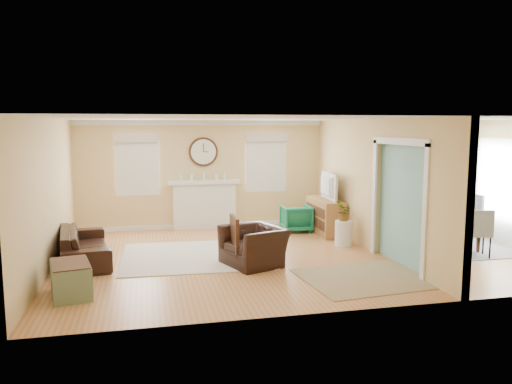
% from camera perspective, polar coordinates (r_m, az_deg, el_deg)
% --- Properties ---
extents(floor, '(9.00, 9.00, 0.00)m').
position_cam_1_polar(floor, '(9.77, 5.01, -7.09)').
color(floor, '#AA6D41').
rests_on(floor, ground).
extents(wall_back, '(9.00, 0.02, 2.60)m').
position_cam_1_polar(wall_back, '(12.40, 0.88, 2.16)').
color(wall_back, '#E3BF84').
rests_on(wall_back, ground).
extents(wall_front, '(9.00, 0.02, 2.60)m').
position_cam_1_polar(wall_front, '(6.76, 12.85, -2.55)').
color(wall_front, '#E3BF84').
rests_on(wall_front, ground).
extents(wall_left, '(0.02, 6.00, 2.60)m').
position_cam_1_polar(wall_left, '(9.22, -22.61, -0.28)').
color(wall_left, '#E3BF84').
rests_on(wall_left, ground).
extents(wall_right, '(0.02, 6.00, 2.60)m').
position_cam_1_polar(wall_right, '(11.70, 26.59, 1.04)').
color(wall_right, '#E3BF84').
rests_on(wall_right, ground).
extents(ceiling, '(9.00, 6.00, 0.02)m').
position_cam_1_polar(ceiling, '(9.46, 5.19, 8.35)').
color(ceiling, white).
rests_on(ceiling, wall_back).
extents(partition, '(0.17, 6.00, 2.60)m').
position_cam_1_polar(partition, '(10.33, 12.63, 1.22)').
color(partition, '#E3BF84').
rests_on(partition, ground).
extents(fireplace, '(1.70, 0.30, 1.17)m').
position_cam_1_polar(fireplace, '(12.11, -5.91, -1.36)').
color(fireplace, white).
rests_on(fireplace, ground).
extents(wall_clock, '(0.70, 0.07, 0.70)m').
position_cam_1_polar(wall_clock, '(12.06, -6.04, 4.59)').
color(wall_clock, '#452819').
rests_on(wall_clock, wall_back).
extents(window_left, '(1.05, 0.13, 1.42)m').
position_cam_1_polar(window_left, '(11.98, -13.42, 3.49)').
color(window_left, white).
rests_on(window_left, wall_back).
extents(window_right, '(1.05, 0.13, 1.42)m').
position_cam_1_polar(window_right, '(12.34, 1.16, 3.81)').
color(window_right, white).
rests_on(window_right, wall_back).
extents(french_doors, '(0.06, 1.70, 2.20)m').
position_cam_1_polar(french_doors, '(11.70, 26.36, 0.07)').
color(french_doors, white).
rests_on(french_doors, ground).
extents(pendant, '(0.30, 0.30, 0.55)m').
position_cam_1_polar(pendant, '(10.76, 20.64, 5.67)').
color(pendant, gold).
rests_on(pendant, ceiling).
extents(rug_cream, '(2.84, 2.49, 0.01)m').
position_cam_1_polar(rug_cream, '(9.66, -6.87, -7.24)').
color(rug_cream, beige).
rests_on(rug_cream, floor).
extents(rug_jute, '(2.20, 1.87, 0.01)m').
position_cam_1_polar(rug_jute, '(8.44, 12.47, -9.57)').
color(rug_jute, tan).
rests_on(rug_jute, floor).
extents(rug_grey, '(2.23, 2.79, 0.01)m').
position_cam_1_polar(rug_grey, '(11.34, 20.63, -5.46)').
color(rug_grey, gray).
rests_on(rug_grey, floor).
extents(sofa, '(1.10, 2.17, 0.61)m').
position_cam_1_polar(sofa, '(9.67, -18.99, -5.78)').
color(sofa, black).
rests_on(sofa, floor).
extents(eames_chair, '(1.23, 1.31, 0.68)m').
position_cam_1_polar(eames_chair, '(8.94, -0.25, -6.19)').
color(eames_chair, black).
rests_on(eames_chair, floor).
extents(green_chair, '(0.68, 0.70, 0.62)m').
position_cam_1_polar(green_chair, '(11.77, 4.62, -3.03)').
color(green_chair, '#106442').
rests_on(green_chair, floor).
extents(trunk, '(0.69, 0.95, 0.50)m').
position_cam_1_polar(trunk, '(7.86, -20.40, -9.32)').
color(trunk, gray).
rests_on(trunk, floor).
extents(credenza, '(0.48, 1.41, 0.80)m').
position_cam_1_polar(credenza, '(11.62, 7.88, -2.76)').
color(credenza, olive).
rests_on(credenza, floor).
extents(tv, '(0.20, 1.06, 0.61)m').
position_cam_1_polar(tv, '(11.50, 7.86, 0.69)').
color(tv, black).
rests_on(tv, credenza).
extents(garden_stool, '(0.35, 0.35, 0.52)m').
position_cam_1_polar(garden_stool, '(10.51, 9.96, -4.67)').
color(garden_stool, white).
rests_on(garden_stool, floor).
extents(potted_plant, '(0.44, 0.46, 0.40)m').
position_cam_1_polar(potted_plant, '(10.42, 10.02, -2.18)').
color(potted_plant, '#337F33').
rests_on(potted_plant, garden_stool).
extents(dining_table, '(1.38, 1.97, 0.63)m').
position_cam_1_polar(dining_table, '(11.27, 20.70, -3.93)').
color(dining_table, '#452819').
rests_on(dining_table, floor).
extents(dining_chair_n, '(0.48, 0.48, 0.95)m').
position_cam_1_polar(dining_chair_n, '(12.19, 17.69, -1.81)').
color(dining_chair_n, gray).
rests_on(dining_chair_n, floor).
extents(dining_chair_s, '(0.51, 0.51, 0.92)m').
position_cam_1_polar(dining_chair_s, '(10.34, 24.09, -3.83)').
color(dining_chair_s, gray).
rests_on(dining_chair_s, floor).
extents(dining_chair_w, '(0.45, 0.45, 0.88)m').
position_cam_1_polar(dining_chair_w, '(10.84, 18.25, -3.19)').
color(dining_chair_w, white).
rests_on(dining_chair_w, floor).
extents(dining_chair_e, '(0.49, 0.49, 1.02)m').
position_cam_1_polar(dining_chair_e, '(11.59, 23.07, -2.32)').
color(dining_chair_e, gray).
rests_on(dining_chair_e, floor).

